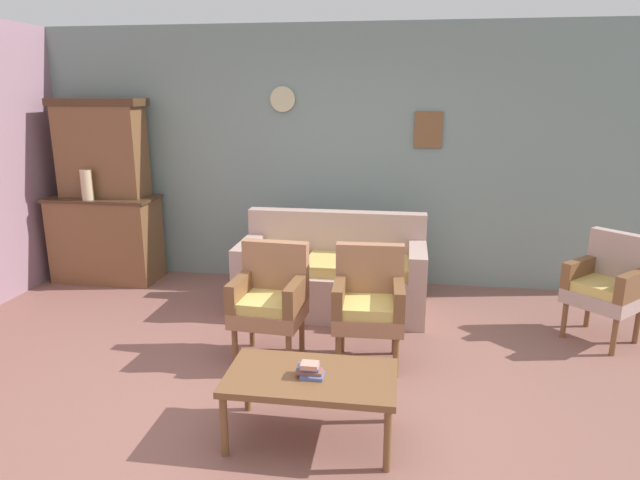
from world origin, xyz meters
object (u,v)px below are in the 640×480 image
object	(u,v)px
book_stack_on_table	(310,370)
floral_couch	(332,276)
vase_on_cabinet	(87,185)
wingback_chair_by_fireplace	(609,283)
armchair_row_middle	(270,297)
side_cabinet	(107,238)
armchair_near_cabinet	(369,300)
coffee_table	(311,381)

from	to	relation	value
book_stack_on_table	floral_couch	bearing A→B (deg)	93.66
vase_on_cabinet	floral_couch	bearing A→B (deg)	-7.04
wingback_chair_by_fireplace	book_stack_on_table	size ratio (longest dim) A/B	5.51
wingback_chair_by_fireplace	armchair_row_middle	bearing A→B (deg)	-164.89
side_cabinet	floral_couch	bearing A→B (deg)	-11.09
side_cabinet	wingback_chair_by_fireplace	xyz separation A→B (m)	(4.90, -0.85, 0.03)
armchair_near_cabinet	coffee_table	bearing A→B (deg)	-104.49
armchair_row_middle	book_stack_on_table	world-z (taller)	armchair_row_middle
wingback_chair_by_fireplace	coffee_table	size ratio (longest dim) A/B	0.90
vase_on_cabinet	book_stack_on_table	size ratio (longest dim) A/B	1.93
vase_on_cabinet	floral_couch	distance (m)	2.75
floral_couch	wingback_chair_by_fireplace	bearing A→B (deg)	-8.49
armchair_near_cabinet	wingback_chair_by_fireplace	xyz separation A→B (m)	(1.93, 0.69, 0.00)
vase_on_cabinet	wingback_chair_by_fireplace	distance (m)	5.04
floral_couch	coffee_table	bearing A→B (deg)	-86.26
side_cabinet	book_stack_on_table	bearing A→B (deg)	-44.09
vase_on_cabinet	side_cabinet	bearing A→B (deg)	72.60
armchair_row_middle	armchair_near_cabinet	size ratio (longest dim) A/B	1.00
armchair_near_cabinet	book_stack_on_table	bearing A→B (deg)	-104.27
floral_couch	book_stack_on_table	size ratio (longest dim) A/B	10.68
armchair_row_middle	coffee_table	xyz separation A→B (m)	(0.48, -1.02, -0.12)
floral_couch	armchair_row_middle	size ratio (longest dim) A/B	1.94
floral_couch	armchair_row_middle	bearing A→B (deg)	-107.87
side_cabinet	armchair_near_cabinet	bearing A→B (deg)	-27.49
side_cabinet	floral_couch	distance (m)	2.62
vase_on_cabinet	floral_couch	world-z (taller)	vase_on_cabinet
side_cabinet	armchair_near_cabinet	world-z (taller)	side_cabinet
floral_couch	coffee_table	size ratio (longest dim) A/B	1.75
vase_on_cabinet	armchair_near_cabinet	xyz separation A→B (m)	(3.03, -1.37, -0.59)
armchair_near_cabinet	wingback_chair_by_fireplace	distance (m)	2.05
vase_on_cabinet	wingback_chair_by_fireplace	bearing A→B (deg)	-7.72
coffee_table	armchair_row_middle	bearing A→B (deg)	115.44
armchair_row_middle	book_stack_on_table	size ratio (longest dim) A/B	5.51
vase_on_cabinet	coffee_table	size ratio (longest dim) A/B	0.32
armchair_row_middle	armchair_near_cabinet	bearing A→B (deg)	2.38
armchair_row_middle	book_stack_on_table	distance (m)	1.14
wingback_chair_by_fireplace	coffee_table	distance (m)	2.81
vase_on_cabinet	coffee_table	bearing A→B (deg)	-41.20
book_stack_on_table	armchair_row_middle	bearing A→B (deg)	114.90
vase_on_cabinet	armchair_near_cabinet	world-z (taller)	vase_on_cabinet
side_cabinet	armchair_row_middle	xyz separation A→B (m)	(2.22, -1.58, 0.03)
vase_on_cabinet	coffee_table	distance (m)	3.73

